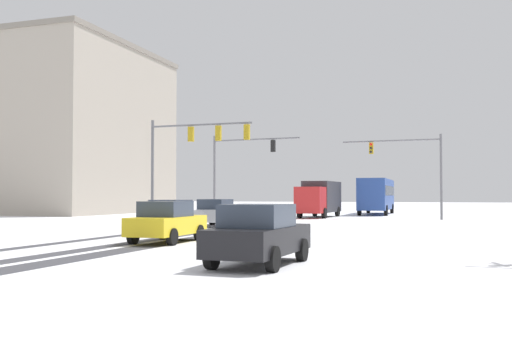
{
  "coord_description": "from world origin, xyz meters",
  "views": [
    {
      "loc": [
        9.07,
        -6.23,
        1.86
      ],
      "look_at": [
        0.0,
        20.94,
        2.8
      ],
      "focal_mm": 40.9,
      "sensor_mm": 36.0,
      "label": 1
    }
  ],
  "objects_px": {
    "car_black_fourth": "(259,234)",
    "bus_oncoming": "(377,194)",
    "car_grey_second": "(172,215)",
    "car_yellow_cab_third": "(167,222)",
    "traffic_signal_far_right": "(412,161)",
    "traffic_signal_near_left": "(191,146)",
    "box_truck_delivery": "(319,198)",
    "office_building_far_left_block": "(17,133)",
    "traffic_signal_far_left": "(238,161)",
    "car_silver_lead": "(216,213)"
  },
  "relations": [
    {
      "from": "car_silver_lead",
      "to": "bus_oncoming",
      "type": "height_order",
      "value": "bus_oncoming"
    },
    {
      "from": "car_grey_second",
      "to": "car_yellow_cab_third",
      "type": "relative_size",
      "value": 1.0
    },
    {
      "from": "car_black_fourth",
      "to": "bus_oncoming",
      "type": "bearing_deg",
      "value": 92.61
    },
    {
      "from": "traffic_signal_far_right",
      "to": "office_building_far_left_block",
      "type": "xyz_separation_m",
      "value": [
        -42.4,
        6.01,
        4.16
      ]
    },
    {
      "from": "office_building_far_left_block",
      "to": "traffic_signal_near_left",
      "type": "bearing_deg",
      "value": -33.49
    },
    {
      "from": "car_black_fourth",
      "to": "office_building_far_left_block",
      "type": "height_order",
      "value": "office_building_far_left_block"
    },
    {
      "from": "traffic_signal_far_left",
      "to": "traffic_signal_near_left",
      "type": "height_order",
      "value": "same"
    },
    {
      "from": "box_truck_delivery",
      "to": "car_grey_second",
      "type": "bearing_deg",
      "value": -98.26
    },
    {
      "from": "car_grey_second",
      "to": "office_building_far_left_block",
      "type": "bearing_deg",
      "value": 141.41
    },
    {
      "from": "traffic_signal_near_left",
      "to": "car_yellow_cab_third",
      "type": "xyz_separation_m",
      "value": [
        4.26,
        -11.46,
        -3.99
      ]
    },
    {
      "from": "traffic_signal_far_left",
      "to": "car_yellow_cab_third",
      "type": "height_order",
      "value": "traffic_signal_far_left"
    },
    {
      "from": "car_grey_second",
      "to": "car_yellow_cab_third",
      "type": "bearing_deg",
      "value": -64.84
    },
    {
      "from": "car_yellow_cab_third",
      "to": "car_black_fourth",
      "type": "height_order",
      "value": "same"
    },
    {
      "from": "car_black_fourth",
      "to": "bus_oncoming",
      "type": "distance_m",
      "value": 42.65
    },
    {
      "from": "traffic_signal_near_left",
      "to": "traffic_signal_far_left",
      "type": "bearing_deg",
      "value": 93.73
    },
    {
      "from": "bus_oncoming",
      "to": "car_yellow_cab_third",
      "type": "bearing_deg",
      "value": -95.94
    },
    {
      "from": "office_building_far_left_block",
      "to": "bus_oncoming",
      "type": "bearing_deg",
      "value": 7.59
    },
    {
      "from": "traffic_signal_far_left",
      "to": "traffic_signal_far_right",
      "type": "bearing_deg",
      "value": 18.25
    },
    {
      "from": "traffic_signal_near_left",
      "to": "box_truck_delivery",
      "type": "bearing_deg",
      "value": 74.66
    },
    {
      "from": "car_black_fourth",
      "to": "office_building_far_left_block",
      "type": "bearing_deg",
      "value": 137.13
    },
    {
      "from": "traffic_signal_far_right",
      "to": "box_truck_delivery",
      "type": "bearing_deg",
      "value": 165.78
    },
    {
      "from": "traffic_signal_far_left",
      "to": "bus_oncoming",
      "type": "bearing_deg",
      "value": 60.34
    },
    {
      "from": "traffic_signal_near_left",
      "to": "car_yellow_cab_third",
      "type": "distance_m",
      "value": 12.86
    },
    {
      "from": "traffic_signal_near_left",
      "to": "car_grey_second",
      "type": "distance_m",
      "value": 6.68
    },
    {
      "from": "traffic_signal_far_right",
      "to": "car_black_fourth",
      "type": "xyz_separation_m",
      "value": [
        -2.03,
        -31.47,
        -3.7
      ]
    },
    {
      "from": "traffic_signal_far_right",
      "to": "car_grey_second",
      "type": "xyz_separation_m",
      "value": [
        -10.73,
        -19.27,
        -3.7
      ]
    },
    {
      "from": "bus_oncoming",
      "to": "car_black_fourth",
      "type": "bearing_deg",
      "value": -87.39
    },
    {
      "from": "car_black_fourth",
      "to": "box_truck_delivery",
      "type": "height_order",
      "value": "box_truck_delivery"
    },
    {
      "from": "traffic_signal_near_left",
      "to": "car_grey_second",
      "type": "relative_size",
      "value": 1.61
    },
    {
      "from": "car_silver_lead",
      "to": "car_black_fourth",
      "type": "relative_size",
      "value": 0.99
    },
    {
      "from": "car_silver_lead",
      "to": "office_building_far_left_block",
      "type": "bearing_deg",
      "value": 147.83
    },
    {
      "from": "traffic_signal_far_left",
      "to": "traffic_signal_near_left",
      "type": "bearing_deg",
      "value": -86.27
    },
    {
      "from": "car_grey_second",
      "to": "office_building_far_left_block",
      "type": "height_order",
      "value": "office_building_far_left_block"
    },
    {
      "from": "traffic_signal_near_left",
      "to": "car_grey_second",
      "type": "height_order",
      "value": "traffic_signal_near_left"
    },
    {
      "from": "bus_oncoming",
      "to": "office_building_far_left_block",
      "type": "relative_size",
      "value": 0.38
    },
    {
      "from": "box_truck_delivery",
      "to": "bus_oncoming",
      "type": "bearing_deg",
      "value": 68.15
    },
    {
      "from": "traffic_signal_far_right",
      "to": "car_yellow_cab_third",
      "type": "bearing_deg",
      "value": -106.97
    },
    {
      "from": "bus_oncoming",
      "to": "box_truck_delivery",
      "type": "bearing_deg",
      "value": -111.85
    },
    {
      "from": "car_silver_lead",
      "to": "office_building_far_left_block",
      "type": "height_order",
      "value": "office_building_far_left_block"
    },
    {
      "from": "traffic_signal_far_right",
      "to": "traffic_signal_near_left",
      "type": "xyz_separation_m",
      "value": [
        -12.05,
        -14.07,
        0.29
      ]
    },
    {
      "from": "traffic_signal_far_right",
      "to": "box_truck_delivery",
      "type": "distance_m",
      "value": 8.41
    },
    {
      "from": "car_silver_lead",
      "to": "traffic_signal_far_left",
      "type": "bearing_deg",
      "value": 103.0
    },
    {
      "from": "car_black_fourth",
      "to": "box_truck_delivery",
      "type": "xyz_separation_m",
      "value": [
        -5.62,
        33.41,
        0.82
      ]
    },
    {
      "from": "traffic_signal_far_right",
      "to": "car_yellow_cab_third",
      "type": "xyz_separation_m",
      "value": [
        -7.79,
        -25.53,
        -3.7
      ]
    },
    {
      "from": "car_black_fourth",
      "to": "bus_oncoming",
      "type": "relative_size",
      "value": 0.38
    },
    {
      "from": "car_yellow_cab_third",
      "to": "office_building_far_left_block",
      "type": "xyz_separation_m",
      "value": [
        -34.61,
        31.54,
        7.86
      ]
    },
    {
      "from": "traffic_signal_far_right",
      "to": "box_truck_delivery",
      "type": "height_order",
      "value": "traffic_signal_far_right"
    },
    {
      "from": "traffic_signal_far_right",
      "to": "car_silver_lead",
      "type": "bearing_deg",
      "value": -126.37
    },
    {
      "from": "traffic_signal_far_left",
      "to": "car_yellow_cab_third",
      "type": "xyz_separation_m",
      "value": [
        4.9,
        -21.34,
        -3.67
      ]
    },
    {
      "from": "car_black_fourth",
      "to": "traffic_signal_near_left",
      "type": "bearing_deg",
      "value": 119.93
    }
  ]
}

